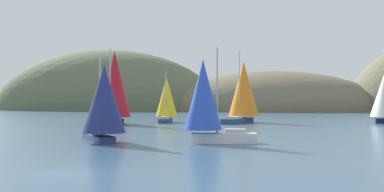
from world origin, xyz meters
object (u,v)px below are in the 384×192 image
sailboat_blue_spinnaker (205,99)px  sailboat_crimson_sail (114,86)px  sailboat_yellow_sail (167,99)px  sailboat_navy_sail (104,101)px  sailboat_orange_sail (243,91)px

sailboat_blue_spinnaker → sailboat_crimson_sail: bearing=125.2°
sailboat_yellow_sail → sailboat_crimson_sail: (-6.10, -7.86, 1.91)m
sailboat_blue_spinnaker → sailboat_navy_sail: sailboat_blue_spinnaker is taller
sailboat_crimson_sail → sailboat_navy_sail: bearing=-70.1°
sailboat_navy_sail → sailboat_yellow_sail: bearing=96.5°
sailboat_blue_spinnaker → sailboat_navy_sail: size_ratio=1.09×
sailboat_navy_sail → sailboat_orange_sail: 38.35m
sailboat_navy_sail → sailboat_orange_sail: bearing=77.3°
sailboat_yellow_sail → sailboat_crimson_sail: size_ratio=0.73×
sailboat_blue_spinnaker → sailboat_crimson_sail: 32.69m
sailboat_yellow_sail → sailboat_orange_sail: 12.69m
sailboat_blue_spinnaker → sailboat_crimson_sail: size_ratio=0.71×
sailboat_blue_spinnaker → sailboat_navy_sail: 8.73m
sailboat_blue_spinnaker → sailboat_orange_sail: bearing=90.2°
sailboat_crimson_sail → sailboat_yellow_sail: bearing=52.2°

